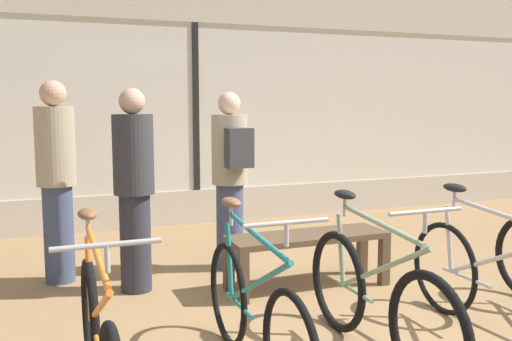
{
  "coord_description": "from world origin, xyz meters",
  "views": [
    {
      "loc": [
        -1.96,
        -3.02,
        1.61
      ],
      "look_at": [
        0.0,
        2.01,
        0.95
      ],
      "focal_mm": 40.0,
      "sensor_mm": 36.0,
      "label": 1
    }
  ],
  "objects_px": {
    "bicycle_left": "(254,312)",
    "bicycle_right": "(495,283)",
    "customer_by_window": "(56,177)",
    "customer_mid_floor": "(134,186)",
    "customer_near_rack": "(230,175)",
    "display_bench": "(308,244)",
    "bicycle_center": "(376,299)"
  },
  "relations": [
    {
      "from": "bicycle_right",
      "to": "bicycle_left",
      "type": "bearing_deg",
      "value": 176.12
    },
    {
      "from": "customer_near_rack",
      "to": "customer_by_window",
      "type": "relative_size",
      "value": 0.95
    },
    {
      "from": "bicycle_right",
      "to": "display_bench",
      "type": "distance_m",
      "value": 1.6
    },
    {
      "from": "bicycle_center",
      "to": "customer_by_window",
      "type": "xyz_separation_m",
      "value": [
        -1.77,
        2.34,
        0.56
      ]
    },
    {
      "from": "bicycle_right",
      "to": "customer_mid_floor",
      "type": "bearing_deg",
      "value": 137.75
    },
    {
      "from": "bicycle_left",
      "to": "bicycle_center",
      "type": "relative_size",
      "value": 0.99
    },
    {
      "from": "customer_by_window",
      "to": "bicycle_center",
      "type": "bearing_deg",
      "value": -52.85
    },
    {
      "from": "bicycle_left",
      "to": "bicycle_right",
      "type": "relative_size",
      "value": 0.95
    },
    {
      "from": "customer_by_window",
      "to": "bicycle_left",
      "type": "bearing_deg",
      "value": -66.64
    },
    {
      "from": "bicycle_right",
      "to": "customer_by_window",
      "type": "height_order",
      "value": "customer_by_window"
    },
    {
      "from": "customer_by_window",
      "to": "customer_mid_floor",
      "type": "bearing_deg",
      "value": -39.77
    },
    {
      "from": "bicycle_center",
      "to": "customer_mid_floor",
      "type": "relative_size",
      "value": 0.99
    },
    {
      "from": "customer_near_rack",
      "to": "bicycle_right",
      "type": "bearing_deg",
      "value": -62.84
    },
    {
      "from": "bicycle_right",
      "to": "customer_mid_floor",
      "type": "relative_size",
      "value": 1.03
    },
    {
      "from": "display_bench",
      "to": "customer_by_window",
      "type": "relative_size",
      "value": 0.78
    },
    {
      "from": "bicycle_left",
      "to": "bicycle_right",
      "type": "bearing_deg",
      "value": -3.88
    },
    {
      "from": "bicycle_left",
      "to": "customer_mid_floor",
      "type": "distance_m",
      "value": 1.89
    },
    {
      "from": "customer_by_window",
      "to": "customer_mid_floor",
      "type": "distance_m",
      "value": 0.78
    },
    {
      "from": "bicycle_left",
      "to": "customer_by_window",
      "type": "height_order",
      "value": "customer_by_window"
    },
    {
      "from": "customer_near_rack",
      "to": "customer_mid_floor",
      "type": "height_order",
      "value": "customer_mid_floor"
    },
    {
      "from": "customer_near_rack",
      "to": "customer_mid_floor",
      "type": "distance_m",
      "value": 1.01
    },
    {
      "from": "bicycle_left",
      "to": "bicycle_right",
      "type": "height_order",
      "value": "bicycle_right"
    },
    {
      "from": "display_bench",
      "to": "customer_near_rack",
      "type": "relative_size",
      "value": 0.83
    },
    {
      "from": "bicycle_left",
      "to": "display_bench",
      "type": "distance_m",
      "value": 1.67
    },
    {
      "from": "display_bench",
      "to": "customer_by_window",
      "type": "distance_m",
      "value": 2.28
    },
    {
      "from": "bicycle_right",
      "to": "customer_by_window",
      "type": "relative_size",
      "value": 0.99
    },
    {
      "from": "customer_mid_floor",
      "to": "customer_near_rack",
      "type": "bearing_deg",
      "value": 17.89
    },
    {
      "from": "bicycle_left",
      "to": "customer_near_rack",
      "type": "bearing_deg",
      "value": 74.78
    },
    {
      "from": "bicycle_center",
      "to": "customer_near_rack",
      "type": "relative_size",
      "value": 1.0
    },
    {
      "from": "bicycle_right",
      "to": "display_bench",
      "type": "height_order",
      "value": "bicycle_right"
    },
    {
      "from": "bicycle_right",
      "to": "customer_by_window",
      "type": "bearing_deg",
      "value": 138.29
    },
    {
      "from": "bicycle_center",
      "to": "display_bench",
      "type": "xyz_separation_m",
      "value": [
        0.22,
        1.39,
        0.0
      ]
    }
  ]
}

